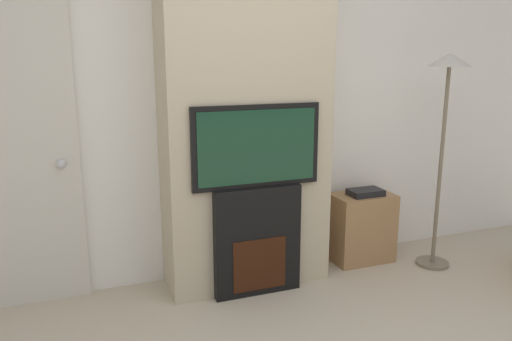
# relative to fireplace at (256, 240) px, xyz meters

# --- Properties ---
(wall_back) EXTENTS (6.00, 0.06, 2.70)m
(wall_back) POSITION_rel_fireplace_xyz_m (0.00, 0.45, 0.97)
(wall_back) COLOR silver
(wall_back) RESTS_ON ground_plane
(chimney_breast) EXTENTS (1.16, 0.42, 2.70)m
(chimney_breast) POSITION_rel_fireplace_xyz_m (0.00, 0.21, 0.97)
(chimney_breast) COLOR #BCAD8E
(chimney_breast) RESTS_ON ground_plane
(fireplace) EXTENTS (0.62, 0.15, 0.77)m
(fireplace) POSITION_rel_fireplace_xyz_m (0.00, 0.00, 0.00)
(fireplace) COLOR black
(fireplace) RESTS_ON ground_plane
(television) EXTENTS (0.90, 0.07, 0.56)m
(television) POSITION_rel_fireplace_xyz_m (0.00, -0.00, 0.67)
(television) COLOR black
(television) RESTS_ON fireplace
(floor_lamp) EXTENTS (0.32, 0.32, 1.66)m
(floor_lamp) POSITION_rel_fireplace_xyz_m (1.49, -0.07, 0.94)
(floor_lamp) COLOR #726651
(floor_lamp) RESTS_ON ground_plane
(media_stand) EXTENTS (0.49, 0.31, 0.61)m
(media_stand) POSITION_rel_fireplace_xyz_m (1.00, 0.22, -0.10)
(media_stand) COLOR #997047
(media_stand) RESTS_ON ground_plane
(entry_door) EXTENTS (0.81, 0.09, 1.99)m
(entry_door) POSITION_rel_fireplace_xyz_m (-1.51, 0.39, 0.61)
(entry_door) COLOR beige
(entry_door) RESTS_ON ground_plane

